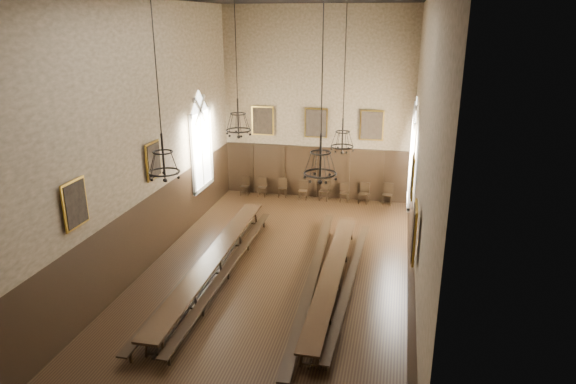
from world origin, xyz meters
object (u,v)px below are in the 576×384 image
(table_left, at_px, (214,265))
(chandelier_back_right, at_px, (342,136))
(table_right, at_px, (332,279))
(bench_right_outer, at_px, (350,282))
(chair_6, at_px, (364,197))
(chair_0, at_px, (245,189))
(chandelier_back_left, at_px, (238,122))
(bench_right_inner, at_px, (313,279))
(chair_4, at_px, (324,194))
(chandelier_front_left, at_px, (164,161))
(chair_1, at_px, (262,191))
(bench_left_inner, at_px, (228,271))
(chair_7, at_px, (387,198))
(chair_3, at_px, (303,194))
(chandelier_front_right, at_px, (320,162))
(chair_2, at_px, (283,191))
(bench_left_outer, at_px, (199,269))
(chair_5, at_px, (344,196))

(table_left, relative_size, chandelier_back_right, 2.09)
(table_right, relative_size, bench_right_outer, 1.00)
(chair_6, bearing_deg, chair_0, -170.09)
(table_right, height_order, chandelier_back_left, chandelier_back_left)
(bench_right_inner, bearing_deg, chair_4, 96.27)
(bench_right_inner, bearing_deg, bench_right_outer, 5.11)
(chandelier_front_left, bearing_deg, chair_1, 91.42)
(bench_left_inner, distance_m, chair_0, 8.77)
(table_left, xyz_separation_m, bench_right_outer, (4.60, 0.09, -0.14))
(chair_0, bearing_deg, bench_right_inner, -56.53)
(chair_0, xyz_separation_m, chair_7, (6.98, 0.12, 0.03))
(bench_left_inner, bearing_deg, table_right, 1.47)
(chandelier_back_right, bearing_deg, chair_7, 77.04)
(chair_0, height_order, chandelier_back_left, chandelier_back_left)
(chair_3, xyz_separation_m, chair_6, (2.94, 0.09, 0.02))
(chair_6, bearing_deg, chandelier_back_left, -113.58)
(chair_6, distance_m, chandelier_front_right, 11.60)
(table_left, relative_size, chair_2, 11.01)
(bench_left_outer, relative_size, chair_5, 11.55)
(bench_right_outer, height_order, chair_6, chair_6)
(bench_left_outer, distance_m, chair_7, 10.56)
(chair_7, height_order, chandelier_front_right, chandelier_front_right)
(chair_0, bearing_deg, chair_2, 7.05)
(chair_4, xyz_separation_m, chandelier_back_right, (1.50, -6.45, 4.33))
(bench_left_inner, height_order, bench_right_inner, bench_right_inner)
(chair_6, height_order, chandelier_front_right, chandelier_front_right)
(table_left, xyz_separation_m, chair_1, (-0.63, 8.45, -0.12))
(chair_4, xyz_separation_m, chair_6, (1.90, -0.01, 0.00))
(chandelier_back_left, bearing_deg, chair_3, 79.71)
(bench_left_inner, bearing_deg, chair_4, 77.28)
(bench_left_outer, distance_m, chair_1, 8.60)
(chair_2, bearing_deg, chair_5, -8.65)
(chair_0, height_order, chair_7, chair_7)
(chair_1, relative_size, chandelier_front_right, 0.20)
(chair_1, bearing_deg, chandelier_front_right, -66.90)
(chandelier_back_left, bearing_deg, chair_2, 89.22)
(chair_6, distance_m, chandelier_back_left, 8.85)
(table_right, relative_size, chair_7, 8.95)
(chair_1, bearing_deg, chair_0, -178.32)
(bench_left_inner, distance_m, chair_1, 8.63)
(bench_left_outer, relative_size, chair_7, 10.13)
(table_left, height_order, bench_right_outer, table_left)
(chair_2, xyz_separation_m, chair_4, (2.09, -0.04, 0.02))
(bench_right_outer, distance_m, chandelier_front_right, 5.15)
(bench_right_outer, bearing_deg, chair_6, 91.58)
(chair_4, relative_size, chandelier_back_right, 0.20)
(chair_5, bearing_deg, chair_2, 174.27)
(chair_2, xyz_separation_m, chair_3, (1.05, -0.14, -0.00))
(table_right, relative_size, chair_6, 9.19)
(chair_1, xyz_separation_m, chandelier_back_left, (0.93, -6.29, 4.65))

